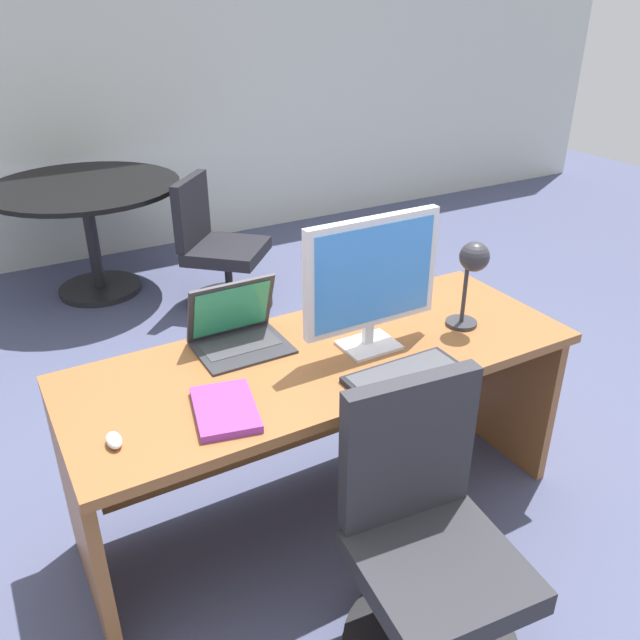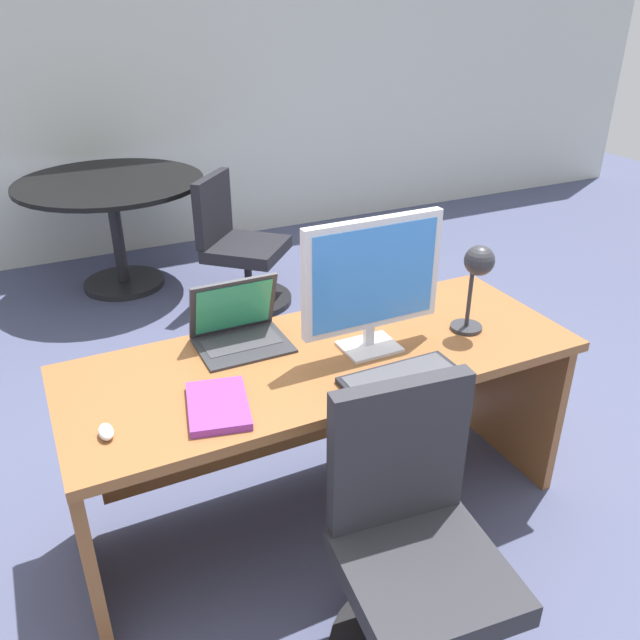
% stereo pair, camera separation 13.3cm
% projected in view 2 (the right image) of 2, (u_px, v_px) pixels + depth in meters
% --- Properties ---
extents(ground, '(12.00, 12.00, 0.00)m').
position_uv_depth(ground, '(212.00, 345.00, 3.84)').
color(ground, '#474C6B').
extents(back_wall, '(10.00, 0.10, 2.80)m').
position_uv_depth(back_wall, '(120.00, 62.00, 4.65)').
color(back_wall, silver).
rests_on(back_wall, ground).
extents(desk, '(1.83, 0.70, 0.73)m').
position_uv_depth(desk, '(318.00, 395.00, 2.44)').
color(desk, brown).
rests_on(desk, ground).
extents(monitor, '(0.52, 0.16, 0.49)m').
position_uv_depth(monitor, '(372.00, 278.00, 2.22)').
color(monitor, silver).
rests_on(monitor, desk).
extents(laptop, '(0.32, 0.26, 0.24)m').
position_uv_depth(laptop, '(237.00, 323.00, 2.36)').
color(laptop, '#2D2D33').
rests_on(laptop, desk).
extents(keyboard, '(0.41, 0.14, 0.02)m').
position_uv_depth(keyboard, '(399.00, 376.00, 2.16)').
color(keyboard, black).
rests_on(keyboard, desk).
extents(mouse, '(0.04, 0.08, 0.03)m').
position_uv_depth(mouse, '(106.00, 432.00, 1.88)').
color(mouse, silver).
rests_on(mouse, desk).
extents(desk_lamp, '(0.12, 0.14, 0.35)m').
position_uv_depth(desk_lamp, '(477.00, 271.00, 2.34)').
color(desk_lamp, '#2D2D33').
rests_on(desk_lamp, desk).
extents(book, '(0.24, 0.30, 0.03)m').
position_uv_depth(book, '(218.00, 406.00, 2.00)').
color(book, purple).
rests_on(book, desk).
extents(office_chair, '(0.56, 0.56, 0.90)m').
position_uv_depth(office_chair, '(415.00, 564.00, 1.95)').
color(office_chair, black).
rests_on(office_chair, ground).
extents(meeting_table, '(1.22, 1.22, 0.75)m').
position_uv_depth(meeting_table, '(113.00, 207.00, 4.34)').
color(meeting_table, black).
rests_on(meeting_table, ground).
extents(meeting_chair_near, '(0.66, 0.65, 0.84)m').
position_uv_depth(meeting_chair_near, '(239.00, 255.00, 4.22)').
color(meeting_chair_near, black).
rests_on(meeting_chair_near, ground).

